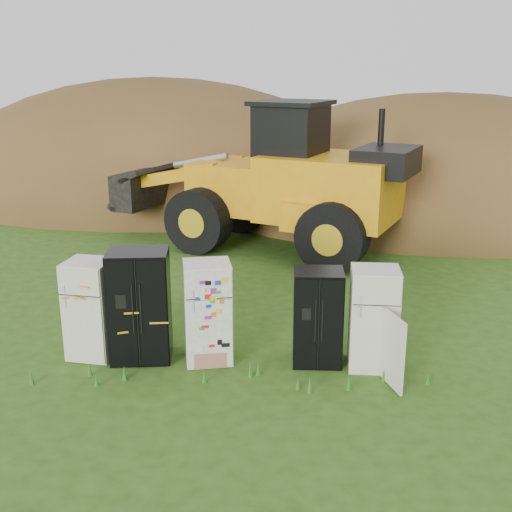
{
  "coord_description": "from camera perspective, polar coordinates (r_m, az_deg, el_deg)",
  "views": [
    {
      "loc": [
        1.22,
        -10.06,
        4.91
      ],
      "look_at": [
        0.21,
        2.0,
        1.28
      ],
      "focal_mm": 45.0,
      "sensor_mm": 36.0,
      "label": 1
    }
  ],
  "objects": [
    {
      "name": "ground",
      "position": [
        11.26,
        -1.93,
        -9.17
      ],
      "size": [
        120.0,
        120.0,
        0.0
      ],
      "primitive_type": "plane",
      "color": "#2B4A13",
      "rests_on": "ground"
    },
    {
      "name": "fridge_leftmost",
      "position": [
        11.45,
        -14.42,
        -4.57
      ],
      "size": [
        0.84,
        0.81,
        1.73
      ],
      "primitive_type": null,
      "rotation": [
        0.0,
        0.0,
        -0.11
      ],
      "color": "silver",
      "rests_on": "ground"
    },
    {
      "name": "fridge_black_side",
      "position": [
        11.14,
        -10.27,
        -4.34
      ],
      "size": [
        1.11,
        0.93,
        1.93
      ],
      "primitive_type": null,
      "rotation": [
        0.0,
        0.0,
        0.15
      ],
      "color": "black",
      "rests_on": "ground"
    },
    {
      "name": "fridge_sticker",
      "position": [
        10.94,
        -4.3,
        -5.0
      ],
      "size": [
        0.93,
        0.88,
        1.75
      ],
      "primitive_type": null,
      "rotation": [
        0.0,
        0.0,
        0.23
      ],
      "color": "white",
      "rests_on": "ground"
    },
    {
      "name": "fridge_black_right",
      "position": [
        10.9,
        5.5,
        -5.42
      ],
      "size": [
        0.85,
        0.72,
        1.64
      ],
      "primitive_type": null,
      "rotation": [
        0.0,
        0.0,
        0.04
      ],
      "color": "black",
      "rests_on": "ground"
    },
    {
      "name": "fridge_open_door",
      "position": [
        10.87,
        10.41,
        -5.48
      ],
      "size": [
        0.79,
        0.73,
        1.72
      ],
      "primitive_type": null,
      "rotation": [
        0.0,
        0.0,
        -0.01
      ],
      "color": "silver",
      "rests_on": "ground"
    },
    {
      "name": "wheel_loader",
      "position": [
        17.68,
        0.08,
        7.23
      ],
      "size": [
        8.94,
        6.16,
        4.01
      ],
      "primitive_type": null,
      "rotation": [
        0.0,
        0.0,
        -0.38
      ],
      "color": "orange",
      "rests_on": "ground"
    },
    {
      "name": "dirt_mound_right",
      "position": [
        23.45,
        15.91,
        3.96
      ],
      "size": [
        16.17,
        11.86,
        8.04
      ],
      "primitive_type": "ellipsoid",
      "color": "#4F3819",
      "rests_on": "ground"
    },
    {
      "name": "dirt_mound_left",
      "position": [
        26.16,
        -8.71,
        5.68
      ],
      "size": [
        17.47,
        13.1,
        8.91
      ],
      "primitive_type": "ellipsoid",
      "color": "#4F3819",
      "rests_on": "ground"
    }
  ]
}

